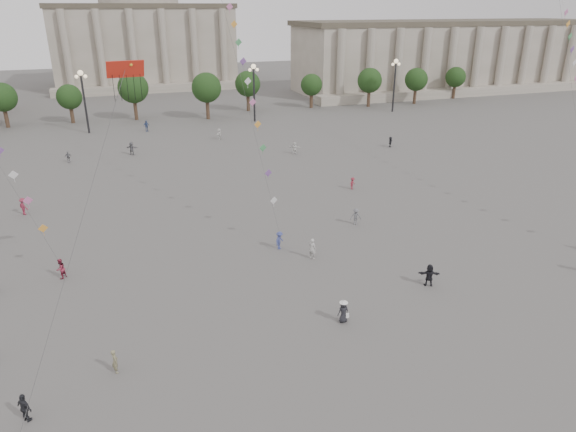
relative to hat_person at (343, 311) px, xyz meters
name	(u,v)px	position (x,y,z in m)	size (l,w,h in m)	color
ground	(326,352)	(-2.45, -2.71, -0.87)	(360.00, 360.00, 0.00)	#4F4D4B
hall_east	(449,56)	(72.55, 91.19, 7.56)	(84.00, 26.22, 17.20)	gray
hall_central	(142,31)	(-2.45, 126.51, 13.36)	(48.30, 34.30, 35.50)	gray
tree_row	(168,91)	(-2.45, 75.29, 4.52)	(137.12, 5.12, 8.00)	#3D291E
lamp_post_mid_west	(83,90)	(-17.45, 67.29, 6.48)	(2.00, 0.90, 10.65)	#262628
lamp_post_mid_east	(254,82)	(12.55, 67.29, 6.48)	(2.00, 0.90, 10.65)	#262628
lamp_post_far_east	(395,76)	(42.55, 67.29, 6.48)	(2.00, 0.90, 10.65)	#262628
person_crowd_0	(146,126)	(-7.82, 65.29, 0.11)	(1.14, 0.48, 1.95)	#384C7E
person_crowd_3	(429,275)	(8.54, 2.41, 0.05)	(1.70, 0.54, 1.83)	black
person_crowd_4	(219,134)	(3.09, 55.38, 0.02)	(1.65, 0.53, 1.78)	white
person_crowd_6	(356,217)	(8.51, 15.38, 0.00)	(1.13, 0.65, 1.74)	slate
person_crowd_7	(295,148)	(11.82, 42.72, 0.03)	(1.67, 0.53, 1.80)	white
person_crowd_8	(353,183)	(12.98, 25.34, -0.13)	(0.96, 0.55, 1.49)	maroon
person_crowd_9	(390,142)	(27.41, 41.61, -0.06)	(1.50, 0.48, 1.62)	black
person_crowd_12	(132,148)	(-11.23, 50.21, 0.10)	(1.79, 0.57, 1.93)	slate
person_crowd_13	(312,249)	(1.57, 9.82, 0.07)	(0.69, 0.45, 1.89)	#B1B1AD
person_crowd_16	(68,157)	(-19.98, 48.93, -0.07)	(0.94, 0.39, 1.61)	slate
person_crowd_17	(23,206)	(-23.50, 29.39, 0.05)	(1.19, 0.68, 1.84)	maroon
person_crowd_20	(115,361)	(-15.22, -0.34, -0.08)	(0.57, 0.38, 1.57)	#7C7856
tourist_1	(25,408)	(-19.85, -2.92, 0.00)	(1.01, 0.42, 1.73)	#232429
kite_flyer_0	(61,269)	(-18.98, 13.20, -0.01)	(0.84, 0.65, 1.72)	maroon
kite_flyer_1	(280,240)	(-0.53, 12.55, -0.02)	(1.10, 0.63, 1.71)	#38427F
hat_person	(343,311)	(0.00, 0.00, 0.00)	(0.84, 0.60, 1.69)	black
dragon_kite	(125,84)	(-12.55, 5.36, 15.31)	(4.90, 8.24, 23.27)	red
kite_train_east	(566,23)	(36.56, 20.72, 17.89)	(20.57, 33.05, 50.58)	#3F3F3F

